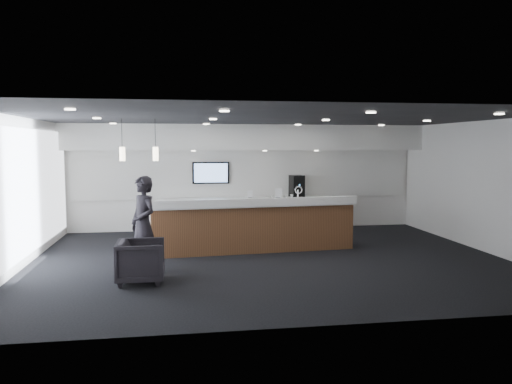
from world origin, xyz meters
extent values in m
plane|color=black|center=(0.00, 0.00, 0.00)|extent=(10.00, 10.00, 0.00)
cube|color=black|center=(0.00, 0.00, 3.00)|extent=(10.00, 8.00, 0.02)
cube|color=white|center=(0.00, 4.00, 1.50)|extent=(10.00, 0.02, 3.00)
cube|color=white|center=(-5.00, 0.00, 1.50)|extent=(0.02, 8.00, 3.00)
cube|color=white|center=(5.00, 0.00, 1.50)|extent=(0.02, 8.00, 3.00)
cube|color=silver|center=(0.00, 3.55, 2.65)|extent=(10.00, 0.90, 0.70)
cube|color=silver|center=(0.00, 3.97, 1.60)|extent=(9.80, 0.06, 1.40)
cube|color=silver|center=(-4.96, 0.00, 1.50)|extent=(0.04, 7.36, 2.55)
cube|color=gray|center=(0.00, 3.64, 0.45)|extent=(5.00, 0.60, 0.90)
cube|color=white|center=(0.00, 3.64, 0.93)|extent=(5.06, 0.66, 0.05)
cylinder|color=silver|center=(-2.00, 3.32, 0.50)|extent=(0.60, 0.02, 0.02)
cylinder|color=silver|center=(-1.00, 3.32, 0.50)|extent=(0.60, 0.02, 0.02)
cylinder|color=silver|center=(0.00, 3.32, 0.50)|extent=(0.60, 0.02, 0.02)
cylinder|color=silver|center=(1.00, 3.32, 0.50)|extent=(0.60, 0.02, 0.02)
cylinder|color=silver|center=(2.00, 3.32, 0.50)|extent=(0.60, 0.02, 0.02)
cube|color=black|center=(-1.00, 3.91, 1.65)|extent=(1.05, 0.07, 0.62)
cube|color=blue|center=(-1.00, 3.87, 1.65)|extent=(0.95, 0.01, 0.54)
cylinder|color=beige|center=(-2.40, 0.80, 2.25)|extent=(0.12, 0.12, 0.30)
cylinder|color=beige|center=(-3.10, 0.80, 2.25)|extent=(0.12, 0.12, 0.30)
cube|color=#57331D|center=(-0.22, 0.90, 0.53)|extent=(4.68, 1.01, 1.05)
cube|color=white|center=(-0.22, 0.90, 1.08)|extent=(4.77, 1.10, 0.06)
cube|color=white|center=(-0.19, 0.54, 1.17)|extent=(4.72, 0.49, 0.18)
cylinder|color=silver|center=(0.87, 1.08, 1.25)|extent=(0.04, 0.04, 0.28)
torus|color=silver|center=(0.87, 1.02, 1.39)|extent=(0.19, 0.04, 0.19)
cube|color=black|center=(1.47, 3.70, 1.26)|extent=(0.41, 0.45, 0.62)
cube|color=silver|center=(1.47, 3.48, 0.96)|extent=(0.22, 0.12, 0.02)
cube|color=white|center=(0.09, 3.58, 1.05)|extent=(0.15, 0.02, 0.20)
cube|color=white|center=(0.90, 3.52, 1.08)|extent=(0.19, 0.07, 0.26)
imported|color=black|center=(-2.60, -1.41, 0.38)|extent=(0.84, 0.82, 0.76)
imported|color=black|center=(-2.60, -0.63, 0.93)|extent=(0.74, 0.81, 1.85)
imported|color=white|center=(1.29, 3.56, 0.99)|extent=(0.09, 0.09, 0.08)
imported|color=white|center=(1.15, 3.56, 0.99)|extent=(0.12, 0.12, 0.08)
imported|color=white|center=(1.01, 3.56, 0.99)|extent=(0.11, 0.11, 0.08)
imported|color=white|center=(0.87, 3.56, 0.99)|extent=(0.11, 0.11, 0.08)
imported|color=white|center=(0.73, 3.56, 0.99)|extent=(0.12, 0.12, 0.08)
camera|label=1|loc=(-1.93, -10.33, 2.44)|focal=35.00mm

